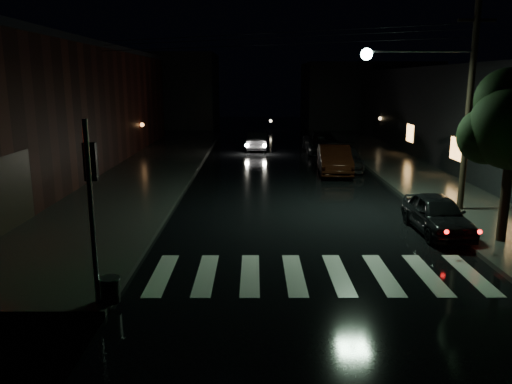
{
  "coord_description": "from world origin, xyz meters",
  "views": [
    {
      "loc": [
        1.32,
        -12.2,
        5.16
      ],
      "look_at": [
        1.37,
        3.61,
        1.6
      ],
      "focal_mm": 35.0,
      "sensor_mm": 36.0,
      "label": 1
    }
  ],
  "objects_px": {
    "parked_car_b": "(334,160)",
    "parked_car_c": "(344,158)",
    "oncoming_car": "(259,141)",
    "parked_car_d": "(322,143)",
    "parked_car_a": "(437,214)"
  },
  "relations": [
    {
      "from": "parked_car_a",
      "to": "parked_car_b",
      "type": "bearing_deg",
      "value": 97.99
    },
    {
      "from": "parked_car_c",
      "to": "parked_car_a",
      "type": "bearing_deg",
      "value": -81.37
    },
    {
      "from": "parked_car_a",
      "to": "parked_car_d",
      "type": "bearing_deg",
      "value": 93.07
    },
    {
      "from": "parked_car_a",
      "to": "parked_car_b",
      "type": "xyz_separation_m",
      "value": [
        -1.8,
        11.08,
        0.15
      ]
    },
    {
      "from": "parked_car_d",
      "to": "oncoming_car",
      "type": "distance_m",
      "value": 4.92
    },
    {
      "from": "parked_car_a",
      "to": "parked_car_c",
      "type": "distance_m",
      "value": 12.68
    },
    {
      "from": "oncoming_car",
      "to": "parked_car_d",
      "type": "bearing_deg",
      "value": 162.65
    },
    {
      "from": "parked_car_d",
      "to": "oncoming_car",
      "type": "height_order",
      "value": "parked_car_d"
    },
    {
      "from": "parked_car_b",
      "to": "parked_car_d",
      "type": "xyz_separation_m",
      "value": [
        0.37,
        7.94,
        -0.06
      ]
    },
    {
      "from": "oncoming_car",
      "to": "parked_car_a",
      "type": "bearing_deg",
      "value": 111.07
    },
    {
      "from": "parked_car_c",
      "to": "oncoming_car",
      "type": "bearing_deg",
      "value": 125.56
    },
    {
      "from": "parked_car_b",
      "to": "parked_car_c",
      "type": "height_order",
      "value": "parked_car_b"
    },
    {
      "from": "parked_car_a",
      "to": "oncoming_car",
      "type": "bearing_deg",
      "value": 104.72
    },
    {
      "from": "parked_car_a",
      "to": "parked_car_c",
      "type": "height_order",
      "value": "parked_car_c"
    },
    {
      "from": "parked_car_a",
      "to": "parked_car_c",
      "type": "bearing_deg",
      "value": 93.1
    }
  ]
}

